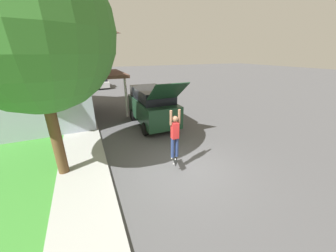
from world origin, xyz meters
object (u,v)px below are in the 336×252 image
(suv_parked, at_px, (152,106))
(car_down_street, at_px, (100,82))
(lawn_tree_near, at_px, (31,31))
(skateboarder, at_px, (175,134))
(skateboard, at_px, (175,159))

(suv_parked, relative_size, car_down_street, 1.22)
(lawn_tree_near, relative_size, skateboarder, 3.90)
(skateboarder, bearing_deg, lawn_tree_near, 159.03)
(lawn_tree_near, bearing_deg, skateboarder, -20.97)
(lawn_tree_near, height_order, skateboarder, lawn_tree_near)
(suv_parked, height_order, skateboard, suv_parked)
(car_down_street, bearing_deg, suv_parked, -84.26)
(skateboarder, distance_m, skateboard, 1.13)
(lawn_tree_near, bearing_deg, skateboard, -19.41)
(car_down_street, distance_m, skateboard, 20.70)
(lawn_tree_near, xyz_separation_m, car_down_street, (3.23, 19.29, -4.16))
(skateboarder, xyz_separation_m, skateboard, (0.06, 0.10, -1.12))
(suv_parked, bearing_deg, lawn_tree_near, -143.41)
(car_down_street, relative_size, skateboard, 5.57)
(car_down_street, relative_size, skateboarder, 2.33)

